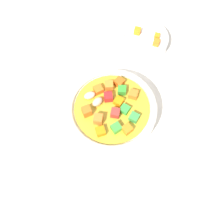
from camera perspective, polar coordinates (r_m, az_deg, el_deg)
name	(u,v)px	position (r cm, az deg, el deg)	size (l,w,h in cm)	color
ground_plane	(112,119)	(60.45, 0.00, -1.29)	(140.00, 140.00, 2.00)	silver
soup_bowl_main	(112,111)	(57.17, -0.01, 0.14)	(17.28, 17.28, 6.04)	white
spoon	(173,137)	(58.73, 11.77, -4.74)	(5.71, 20.55, 0.83)	silver
side_bowl_small	(144,41)	(67.51, 6.30, 13.59)	(10.49, 10.49, 4.20)	white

